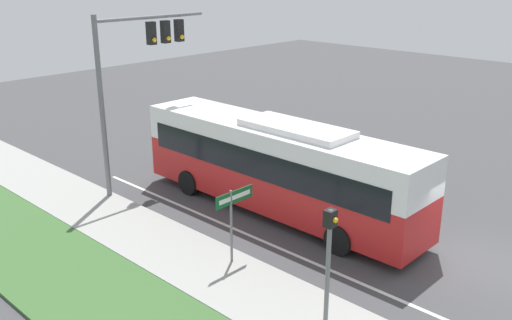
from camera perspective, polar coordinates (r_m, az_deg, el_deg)
ground_plane at (r=19.53m, az=21.42°, el=-9.55°), size 80.00×80.00×0.00m
lane_divider_near at (r=16.62m, az=16.42°, el=-14.22°), size 0.14×30.00×0.01m
bus at (r=21.07m, az=2.08°, el=-0.32°), size 2.58×12.01×3.57m
signal_gantry at (r=23.21m, az=-11.90°, el=9.39°), size 5.24×0.41×7.18m
pedestrian_signal at (r=14.27m, az=7.30°, el=-8.96°), size 0.28×0.34×3.32m
street_sign at (r=17.38m, az=-2.31°, el=-5.12°), size 1.53×0.08×2.49m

